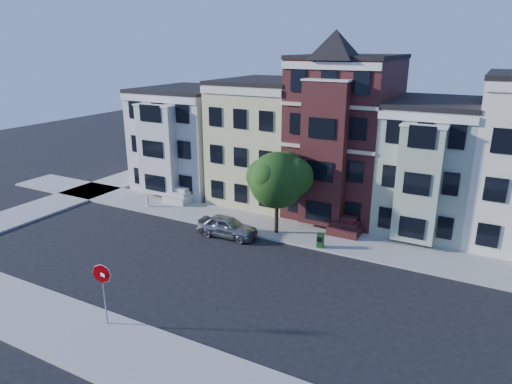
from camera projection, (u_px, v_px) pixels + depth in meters
The scene contains 13 objects.
ground at pixel (260, 287), 25.67m from camera, with size 120.00×120.00×0.00m, color black.
far_sidewalk at pixel (312, 236), 32.36m from camera, with size 60.00×4.00×0.15m, color #9E9B93.
near_sidewalk at pixel (170, 370), 18.94m from camera, with size 60.00×4.00×0.15m, color #9E9B93.
cross_sidewalk at pixel (11, 218), 35.56m from camera, with size 4.00×60.00×0.15m, color #9E9B93.
house_white at pixel (191, 139), 43.21m from camera, with size 8.00×9.00×9.00m, color beige.
house_yellow at pixel (266, 142), 39.45m from camera, with size 7.00×9.00×10.00m, color beige.
house_brown at pixel (345, 138), 35.99m from camera, with size 7.00×9.00×12.00m, color #3E1718.
house_green at pixel (430, 166), 33.52m from camera, with size 6.00×9.00×9.00m, color #9DAC92.
street_tree at pixel (277, 184), 31.66m from camera, with size 6.23×6.23×7.25m, color #234E14, non-canonical shape.
parked_car at pixel (227, 226), 32.22m from camera, with size 1.77×4.40×1.50m, color gray.
newspaper_box at pixel (320, 240), 30.21m from camera, with size 0.43×0.38×0.96m, color #1B511B.
fire_hydrant at pixel (148, 202), 37.91m from camera, with size 0.26×0.26×0.74m, color silver.
stop_sign at pixel (104, 291), 21.47m from camera, with size 0.98×0.14×3.57m, color #A10004, non-canonical shape.
Camera 1 is at (10.61, -20.18, 12.96)m, focal length 32.00 mm.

